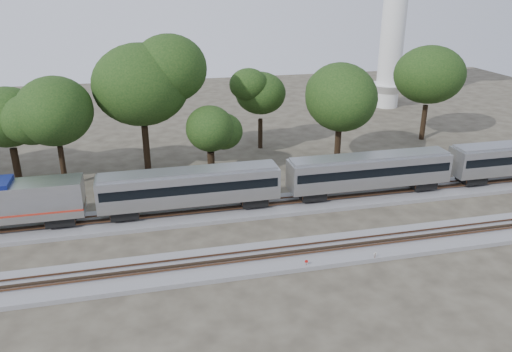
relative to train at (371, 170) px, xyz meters
The scene contains 14 objects.
ground 16.10m from the train, 157.64° to the right, with size 160.00×160.00×0.00m, color #383328.
track_far 14.90m from the train, behind, with size 160.00×5.00×0.73m.
track_near 17.94m from the train, 145.56° to the right, with size 160.00×5.00×0.73m.
train is the anchor object (origin of this frame).
switch_stand_red 16.77m from the train, 132.78° to the right, with size 0.27×0.11×0.87m.
switch_stand_white 13.71m from the train, 112.98° to the right, with size 0.29×0.11×0.93m.
switch_lever 15.53m from the train, 130.09° to the right, with size 0.50×0.30×0.30m, color #512D19.
tree_1 40.39m from the train, 160.78° to the left, with size 8.10×8.10×11.42m.
tree_2 34.86m from the train, 161.05° to the left, with size 9.00×9.00×12.69m.
tree_3 27.86m from the train, 149.51° to the left, with size 10.99×10.99×15.49m.
tree_4 18.70m from the train, 148.83° to the left, with size 6.31×6.31×8.89m.
tree_5 21.36m from the train, 110.66° to the left, with size 7.95×7.95×11.20m.
tree_6 12.12m from the train, 86.67° to the left, with size 8.90×8.90×12.55m.
tree_7 25.55m from the train, 46.61° to the left, with size 9.72×9.72×13.71m.
Camera 1 is at (-8.80, -39.56, 22.25)m, focal length 35.00 mm.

